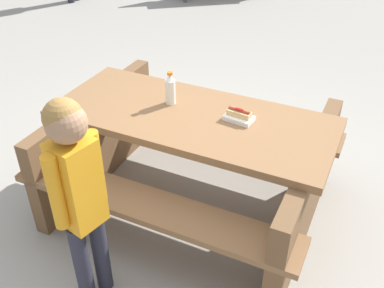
{
  "coord_description": "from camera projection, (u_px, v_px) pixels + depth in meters",
  "views": [
    {
      "loc": [
        1.08,
        -2.14,
        2.16
      ],
      "look_at": [
        0.0,
        0.0,
        0.52
      ],
      "focal_mm": 40.98,
      "sensor_mm": 36.0,
      "label": 1
    }
  ],
  "objects": [
    {
      "name": "hotdog_tray",
      "position": [
        239.0,
        116.0,
        2.7
      ],
      "size": [
        0.19,
        0.13,
        0.08
      ],
      "color": "white",
      "rests_on": "picnic_table"
    },
    {
      "name": "ground_plane",
      "position": [
        192.0,
        203.0,
        3.19
      ],
      "size": [
        30.0,
        30.0,
        0.0
      ],
      "primitive_type": "plane",
      "color": "gray",
      "rests_on": "ground"
    },
    {
      "name": "child_in_coat",
      "position": [
        77.0,
        184.0,
        2.1
      ],
      "size": [
        0.21,
        0.31,
        1.27
      ],
      "color": "#262633",
      "rests_on": "ground"
    },
    {
      "name": "picnic_table",
      "position": [
        192.0,
        154.0,
        2.94
      ],
      "size": [
        1.83,
        1.44,
        0.75
      ],
      "color": "brown",
      "rests_on": "ground"
    },
    {
      "name": "soda_bottle",
      "position": [
        170.0,
        89.0,
        2.84
      ],
      "size": [
        0.07,
        0.07,
        0.22
      ],
      "color": "silver",
      "rests_on": "picnic_table"
    }
  ]
}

